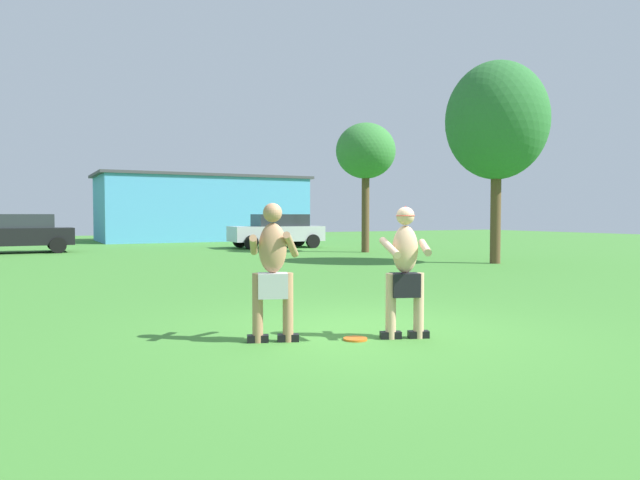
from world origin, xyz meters
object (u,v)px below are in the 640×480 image
object	(u,v)px
player_with_cap	(405,267)
car_silver_near_post	(277,230)
frisbee	(355,339)
car_black_mid_lot	(17,233)
tree_near_building	(366,152)
player_in_gray	(273,269)
tree_left_field	(497,121)

from	to	relation	value
player_with_cap	car_silver_near_post	distance (m)	20.38
frisbee	car_silver_near_post	world-z (taller)	car_silver_near_post
frisbee	car_black_mid_lot	size ratio (longest dim) A/B	0.07
car_silver_near_post	tree_near_building	size ratio (longest dim) A/B	0.82
car_silver_near_post	car_black_mid_lot	distance (m)	10.96
tree_near_building	player_with_cap	bearing A→B (deg)	-120.12
player_in_gray	frisbee	distance (m)	1.34
tree_near_building	player_in_gray	bearing A→B (deg)	-125.53
tree_near_building	car_black_mid_lot	bearing A→B (deg)	154.77
frisbee	tree_left_field	bearing A→B (deg)	38.28
player_in_gray	car_black_mid_lot	bearing A→B (deg)	98.06
player_with_cap	car_black_mid_lot	bearing A→B (deg)	101.98
player_in_gray	car_black_mid_lot	world-z (taller)	player_in_gray
tree_near_building	frisbee	bearing A→B (deg)	-122.21
player_in_gray	tree_near_building	world-z (taller)	tree_near_building
frisbee	tree_left_field	world-z (taller)	tree_left_field
car_black_mid_lot	tree_near_building	world-z (taller)	tree_near_building
car_black_mid_lot	tree_near_building	xyz separation A→B (m)	(12.84, -6.05, 3.31)
frisbee	tree_near_building	size ratio (longest dim) A/B	0.06
car_silver_near_post	tree_near_building	bearing A→B (deg)	-67.52
player_with_cap	player_in_gray	world-z (taller)	player_in_gray
player_with_cap	car_silver_near_post	bearing A→B (deg)	71.38
tree_near_building	tree_left_field	bearing A→B (deg)	-83.55
car_silver_near_post	player_with_cap	bearing A→B (deg)	-108.62
player_with_cap	tree_near_building	world-z (taller)	tree_near_building
frisbee	tree_near_building	distance (m)	17.48
tree_left_field	car_silver_near_post	bearing A→B (deg)	103.40
car_black_mid_lot	tree_left_field	xyz separation A→B (m)	(13.59, -12.69, 3.68)
car_silver_near_post	frisbee	bearing A→B (deg)	-110.39
player_in_gray	car_black_mid_lot	size ratio (longest dim) A/B	0.39
car_silver_near_post	tree_left_field	xyz separation A→B (m)	(2.71, -11.36, 3.68)
player_with_cap	player_in_gray	distance (m)	1.65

